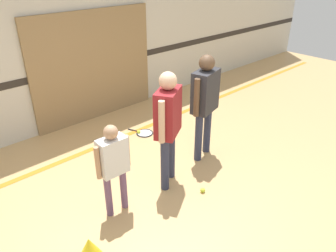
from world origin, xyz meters
TOP-DOWN VIEW (x-y plane):
  - ground_plane at (0.00, 0.00)m, footprint 16.00×16.00m
  - wall_back at (0.00, 2.61)m, footprint 16.00×0.07m
  - wall_panel at (0.68, 2.55)m, footprint 2.50×0.05m
  - floor_stripe at (0.00, 1.52)m, footprint 14.40×0.10m
  - person_instructor at (0.21, 0.02)m, footprint 0.54×0.45m
  - person_student_left at (-0.65, 0.02)m, footprint 0.46×0.19m
  - person_student_right at (1.09, 0.17)m, footprint 0.60×0.36m
  - racket_spare_on_floor at (0.85, 1.36)m, footprint 0.39×0.53m
  - tennis_ball_near_instructor at (0.39, -0.47)m, footprint 0.07×0.07m
  - tennis_ball_by_spare_racket at (0.78, 1.42)m, footprint 0.07×0.07m
  - tennis_ball_stray_left at (0.12, 1.00)m, footprint 0.07×0.07m
  - training_cone at (-1.29, -0.39)m, footprint 0.27×0.27m

SIDE VIEW (x-z plane):
  - ground_plane at x=0.00m, z-range 0.00..0.00m
  - floor_stripe at x=0.00m, z-range 0.00..0.01m
  - racket_spare_on_floor at x=0.85m, z-range -0.01..0.03m
  - tennis_ball_near_instructor at x=0.39m, z-range 0.00..0.07m
  - tennis_ball_by_spare_racket at x=0.78m, z-range 0.00..0.07m
  - tennis_ball_stray_left at x=0.12m, z-range 0.00..0.07m
  - training_cone at x=-1.29m, z-range 0.00..0.28m
  - person_student_left at x=-0.65m, z-range 0.14..1.34m
  - person_instructor at x=0.21m, z-range 0.19..1.81m
  - person_student_right at x=1.09m, z-range 0.19..1.83m
  - wall_panel at x=0.68m, z-range 0.00..2.03m
  - wall_back at x=0.00m, z-range 0.00..3.20m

